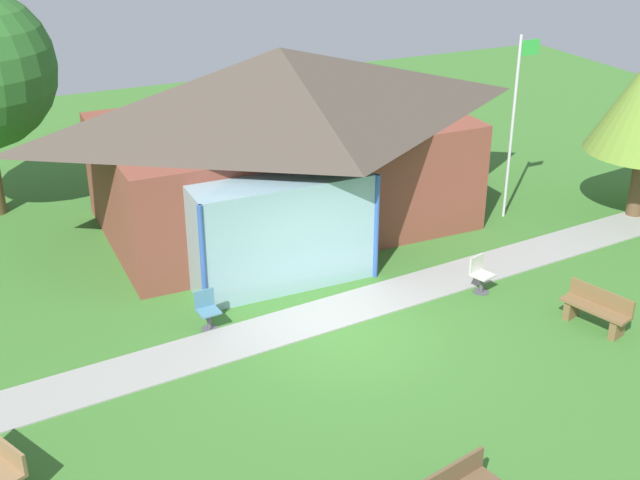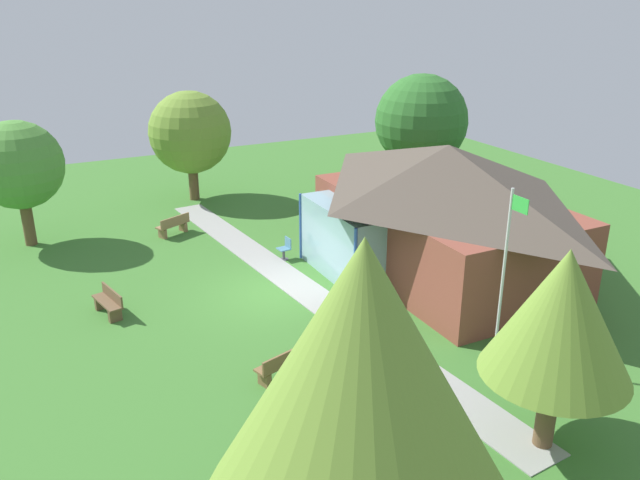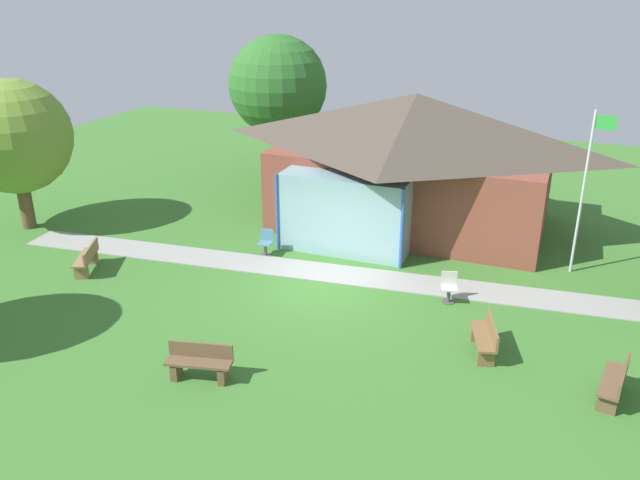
# 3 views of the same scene
# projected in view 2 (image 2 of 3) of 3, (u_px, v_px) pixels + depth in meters

# --- Properties ---
(ground_plane) EXTENTS (44.00, 44.00, 0.00)m
(ground_plane) POSITION_uv_depth(u_px,v_px,m) (273.00, 294.00, 22.09)
(ground_plane) COLOR #3D752D
(pavilion) EXTENTS (10.34, 7.41, 4.75)m
(pavilion) POSITION_uv_depth(u_px,v_px,m) (440.00, 208.00, 22.96)
(pavilion) COLOR brown
(pavilion) RESTS_ON ground_plane
(footpath) EXTENTS (21.48, 3.34, 0.03)m
(footpath) POSITION_uv_depth(u_px,v_px,m) (301.00, 287.00, 22.53)
(footpath) COLOR #999993
(footpath) RESTS_ON ground_plane
(flagpole) EXTENTS (0.64, 0.08, 5.01)m
(flagpole) POSITION_uv_depth(u_px,v_px,m) (505.00, 269.00, 17.12)
(flagpole) COLOR silver
(flagpole) RESTS_ON ground_plane
(bench_lawn_far_right) EXTENTS (0.68, 1.55, 0.84)m
(bench_lawn_far_right) POSITION_uv_depth(u_px,v_px,m) (298.00, 436.00, 14.38)
(bench_lawn_far_right) COLOR brown
(bench_lawn_far_right) RESTS_ON ground_plane
(bench_mid_right) EXTENTS (0.85, 1.56, 0.84)m
(bench_mid_right) POSITION_uv_depth(u_px,v_px,m) (282.00, 365.00, 17.12)
(bench_mid_right) COLOR brown
(bench_mid_right) RESTS_ON ground_plane
(bench_mid_left) EXTENTS (1.03, 1.55, 0.84)m
(bench_mid_left) POSITION_uv_depth(u_px,v_px,m) (173.00, 226.00, 27.33)
(bench_mid_left) COLOR olive
(bench_mid_left) RESTS_ON ground_plane
(bench_front_center) EXTENTS (1.56, 0.76, 0.84)m
(bench_front_center) POSITION_uv_depth(u_px,v_px,m) (109.00, 303.00, 20.55)
(bench_front_center) COLOR brown
(bench_front_center) RESTS_ON ground_plane
(patio_chair_west) EXTENTS (0.48, 0.48, 0.86)m
(patio_chair_west) POSITION_uv_depth(u_px,v_px,m) (285.00, 249.00, 24.82)
(patio_chair_west) COLOR teal
(patio_chair_west) RESTS_ON ground_plane
(patio_chair_lawn_spare) EXTENTS (0.55, 0.55, 0.86)m
(patio_chair_lawn_spare) POSITION_uv_depth(u_px,v_px,m) (336.00, 324.00, 19.21)
(patio_chair_lawn_spare) COLOR beige
(patio_chair_lawn_spare) RESTS_ON ground_plane
(tree_east_hedge) EXTENTS (3.24, 3.24, 4.81)m
(tree_east_hedge) POSITION_uv_depth(u_px,v_px,m) (561.00, 315.00, 13.55)
(tree_east_hedge) COLOR brown
(tree_east_hedge) RESTS_ON ground_plane
(tree_west_hedge) EXTENTS (3.95, 3.95, 5.32)m
(tree_west_hedge) POSITION_uv_depth(u_px,v_px,m) (190.00, 133.00, 30.99)
(tree_west_hedge) COLOR brown
(tree_west_hedge) RESTS_ON ground_plane
(tree_far_east) EXTENTS (4.72, 4.72, 6.73)m
(tree_far_east) POSITION_uv_depth(u_px,v_px,m) (361.00, 380.00, 9.03)
(tree_far_east) COLOR brown
(tree_far_east) RESTS_ON ground_plane
(tree_behind_pavilion_left) EXTENTS (4.30, 4.30, 6.22)m
(tree_behind_pavilion_left) POSITION_uv_depth(u_px,v_px,m) (421.00, 121.00, 29.92)
(tree_behind_pavilion_left) COLOR brown
(tree_behind_pavilion_left) RESTS_ON ground_plane
(tree_lawn_corner) EXTENTS (3.48, 3.48, 5.07)m
(tree_lawn_corner) POSITION_uv_depth(u_px,v_px,m) (18.00, 165.00, 25.24)
(tree_lawn_corner) COLOR brown
(tree_lawn_corner) RESTS_ON ground_plane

